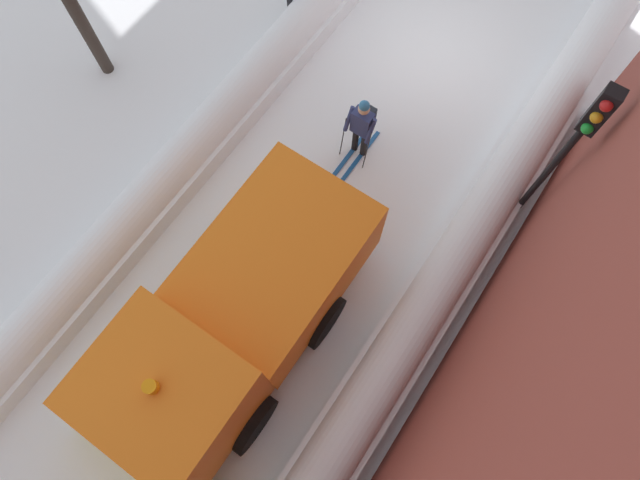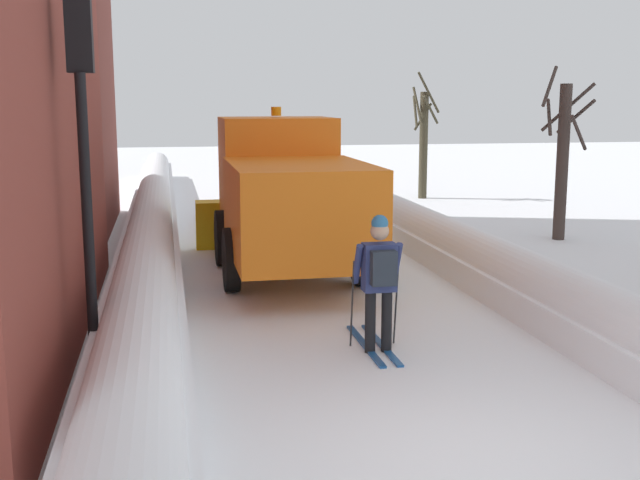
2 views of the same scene
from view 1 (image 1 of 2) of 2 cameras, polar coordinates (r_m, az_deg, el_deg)
The scene contains 6 objects.
ground_plane at distance 10.83m, azimuth -16.66°, elevation -17.97°, with size 80.00×80.00×0.00m, color white.
snowbank_right at distance 11.57m, azimuth -27.99°, elevation -8.27°, with size 1.10×36.00×0.91m.
plow_truck at distance 9.25m, azimuth -9.40°, elevation -9.02°, with size 3.20×5.98×3.12m.
skier at distance 11.23m, azimuth 4.48°, elevation 12.04°, with size 0.62×1.80×1.81m.
traffic_light_pole at distance 9.43m, azimuth 25.43°, elevation 9.46°, with size 0.28×0.42×4.43m.
bare_tree_near at distance 12.85m, azimuth -24.82°, elevation 21.68°, with size 1.20×1.52×3.97m.
Camera 1 is at (-2.65, 8.64, 10.42)m, focal length 30.06 mm.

